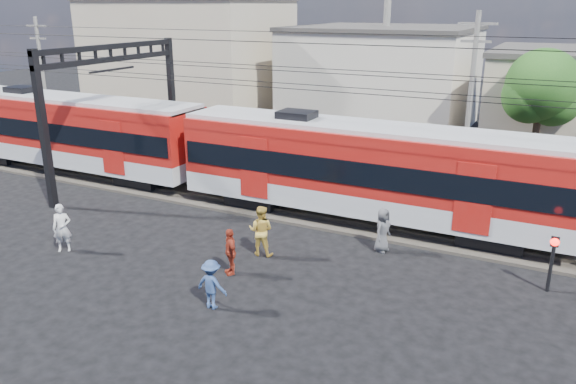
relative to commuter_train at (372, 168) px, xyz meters
The scene contains 17 objects.
ground 9.04m from the commuter_train, 113.44° to the right, with size 120.00×120.00×0.00m, color black.
track_bed 4.19m from the commuter_train, behind, with size 70.00×3.40×0.12m, color #2D2823.
rail_near 4.19m from the commuter_train, 167.80° to the right, with size 70.00×0.12×0.12m, color #59544C.
rail_far 4.19m from the commuter_train, 167.80° to the left, with size 70.00×0.12×0.12m, color #59544C.
commuter_train is the anchor object (origin of this frame).
catenary 12.42m from the commuter_train, behind, with size 70.00×9.30×7.52m.
building_west 26.08m from the commuter_train, 141.99° to the left, with size 14.28×10.20×9.30m.
building_midwest 19.81m from the commuter_train, 106.06° to the left, with size 12.24×12.24×7.30m.
utility_pole_mid 7.74m from the commuter_train, 70.12° to the left, with size 1.80×0.24×8.50m.
utility_pole_west 26.23m from the commuter_train, 166.74° to the left, with size 1.80×0.24×8.00m.
tree_near 11.82m from the commuter_train, 60.47° to the left, with size 3.82×3.64×6.72m.
pedestrian_a 12.19m from the commuter_train, 140.26° to the right, with size 0.66×0.43×1.82m, color silver.
pedestrian_b 5.60m from the commuter_train, 118.18° to the right, with size 0.92×0.71×1.89m, color gold.
pedestrian_c 9.14m from the commuter_train, 103.01° to the right, with size 1.01×0.58×1.56m, color navy.
pedestrian_d 7.29m from the commuter_train, 112.67° to the right, with size 0.96×0.40×1.63m, color maroon.
pedestrian_e 3.23m from the commuter_train, 62.19° to the right, with size 0.82×0.53×1.67m, color #46474B.
crossing_signal 7.76m from the commuter_train, 23.95° to the right, with size 0.28×0.28×1.89m.
Camera 1 is at (10.20, -13.22, 8.73)m, focal length 35.00 mm.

